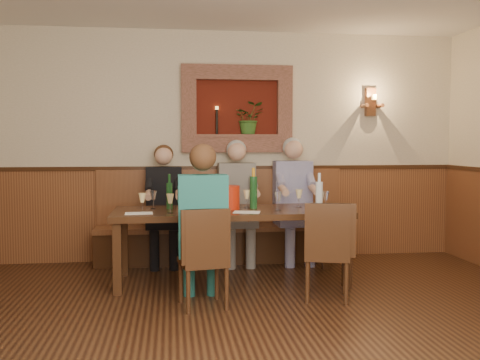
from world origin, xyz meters
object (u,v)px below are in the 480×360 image
Objects in this scene: bench at (222,234)px; chair_near_left at (204,278)px; wine_bottle_green_a at (253,191)px; chair_near_right at (327,271)px; water_bottle at (319,195)px; person_bench_right at (294,210)px; dining_table at (231,217)px; person_chair_front at (203,239)px; person_bench_mid at (237,212)px; person_bench_left at (164,216)px; wine_bottle_green_b at (169,195)px; spittoon_bucket at (229,197)px.

chair_near_left is at bearing -100.70° from bench.
wine_bottle_green_a is (0.58, 0.91, 0.67)m from chair_near_left.
chair_near_right is 2.36× the size of water_bottle.
dining_table is at bearing -135.94° from person_bench_right.
person_bench_mid is at bearing 72.39° from person_chair_front.
chair_near_right is at bearing -92.35° from person_bench_right.
person_bench_mid reaches higher than person_bench_left.
wine_bottle_green_b reaches higher than dining_table.
person_bench_mid is 0.69m from person_bench_right.
dining_table is at bearing -59.95° from spittoon_bucket.
dining_table is at bearing -90.00° from bench.
person_chair_front is at bearing -72.43° from wine_bottle_green_b.
person_bench_left is at bearing 179.90° from person_bench_right.
person_bench_right is at bearing 42.69° from spittoon_bucket.
wine_bottle_green_b is at bearing -154.81° from person_bench_right.
person_bench_mid is (0.51, 1.68, 0.35)m from chair_near_left.
dining_table is at bearing -11.97° from wine_bottle_green_b.
wine_bottle_green_b is (-0.87, 0.07, -0.03)m from wine_bottle_green_a.
person_chair_front is (-1.20, -1.61, -0.03)m from person_bench_right.
wine_bottle_green_a is 1.18× the size of wine_bottle_green_b.
bench is 1.07m from spittoon_bucket.
person_bench_mid is at bearing 124.11° from water_bottle.
person_chair_front is at bearing -126.74° from person_bench_right.
person_chair_front is (-0.51, -1.61, -0.02)m from person_bench_mid.
wine_bottle_green_b is (-0.63, -0.81, 0.57)m from bench.
chair_near_left is at bearing -110.37° from spittoon_bucket.
chair_near_left is at bearing -73.39° from wine_bottle_green_b.
water_bottle reaches higher than chair_near_left.
wine_bottle_green_a reaches higher than chair_near_right.
wine_bottle_green_b is (-1.43, 0.89, 0.63)m from chair_near_right.
water_bottle is at bearing 97.94° from chair_near_right.
person_chair_front is at bearing -107.61° from person_bench_mid.
water_bottle is (0.08, 0.55, 0.64)m from chair_near_right.
wine_bottle_green_a is at bearing 14.88° from dining_table.
spittoon_bucket is 0.57× the size of wine_bottle_green_a.
wine_bottle_green_b is (-0.80, -0.70, 0.28)m from person_bench_mid.
person_bench_left is (-0.69, -0.11, 0.26)m from bench.
spittoon_bucket is at bearing 165.51° from water_bottle.
bench is at bearing 8.63° from person_bench_left.
wine_bottle_green_b is (-0.63, 0.13, 0.22)m from dining_table.
person_chair_front reaches higher than chair_near_left.
wine_bottle_green_b is at bearing 164.09° from chair_near_right.
wine_bottle_green_a is (0.26, 0.04, 0.06)m from spittoon_bucket.
person_bench_mid is 0.98× the size of person_bench_right.
dining_table is 0.86m from person_bench_mid.
chair_near_right is at bearing -98.10° from water_bottle.
person_bench_right is (0.69, -0.00, 0.01)m from person_bench_mid.
bench is 2.00× the size of person_bench_right.
bench reaches higher than spittoon_bucket.
chair_near_left is 1.79m from person_bench_mid.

